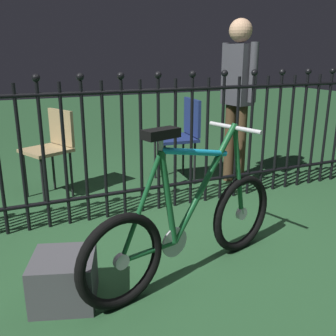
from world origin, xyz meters
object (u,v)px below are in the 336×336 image
Objects in this scene: chair_navy at (182,132)px; person_visitor at (238,89)px; bicycle at (189,226)px; display_crate at (64,279)px; chair_tan at (53,144)px.

person_visitor reaches higher than chair_navy.
person_visitor is at bearing 48.60° from bicycle.
bicycle is 0.76m from display_crate.
chair_tan is at bearing 175.62° from chair_navy.
bicycle is 1.95m from person_visitor.
person_visitor is 2.51m from display_crate.
chair_navy is 2.22m from display_crate.
person_visitor is (0.48, -0.26, 0.44)m from chair_navy.
bicycle is 0.90× the size of person_visitor.
chair_tan is at bearing 168.37° from person_visitor.
chair_tan is 1.76m from display_crate.
display_crate is (-0.73, 0.03, -0.18)m from bicycle.
person_visitor reaches higher than bicycle.
display_crate is at bearing 177.52° from bicycle.
bicycle is 1.81m from chair_navy.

